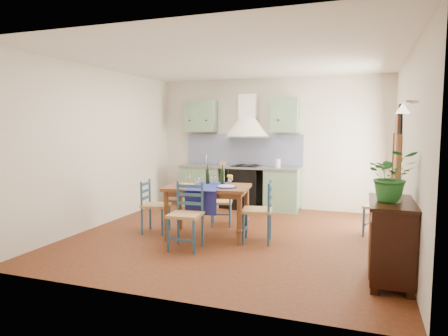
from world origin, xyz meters
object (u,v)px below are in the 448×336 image
at_px(chair_near, 186,215).
at_px(potted_plant, 392,176).
at_px(dining_table, 208,192).
at_px(sideboard, 391,238).

bearing_deg(chair_near, potted_plant, -7.91).
relative_size(dining_table, sideboard, 1.34).
distance_m(dining_table, chair_near, 0.73).
distance_m(dining_table, sideboard, 2.85).
height_order(dining_table, potted_plant, potted_plant).
relative_size(chair_near, sideboard, 0.91).
bearing_deg(dining_table, potted_plant, -22.02).
bearing_deg(chair_near, sideboard, -7.12).
bearing_deg(chair_near, dining_table, 84.93).
xyz_separation_m(dining_table, potted_plant, (2.63, -1.06, 0.49)).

